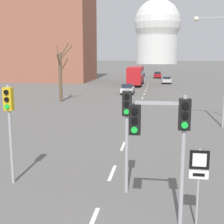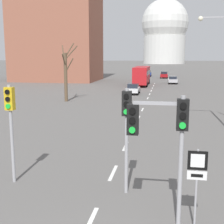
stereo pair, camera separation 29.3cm
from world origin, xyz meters
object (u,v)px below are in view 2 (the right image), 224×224
(sedan_near_right, at_px, (133,89))
(sedan_far_left, at_px, (164,75))
(traffic_signal_near_right, at_px, (164,129))
(sedan_mid_centre, at_px, (148,73))
(traffic_signal_near_left, at_px, (10,115))
(traffic_signal_centre_tall, at_px, (127,121))
(sedan_near_left, at_px, (173,80))
(city_bus, at_px, (142,74))
(route_sign_post, at_px, (197,175))

(sedan_near_right, bearing_deg, sedan_far_left, 83.39)
(traffic_signal_near_right, distance_m, sedan_mid_centre, 76.70)
(traffic_signal_near_right, xyz_separation_m, traffic_signal_near_left, (-6.39, 2.49, -0.22))
(traffic_signal_centre_tall, bearing_deg, traffic_signal_near_left, 177.20)
(sedan_near_left, relative_size, city_bus, 0.41)
(sedan_near_left, bearing_deg, traffic_signal_centre_tall, -93.01)
(sedan_mid_centre, relative_size, city_bus, 0.42)
(sedan_far_left, bearing_deg, route_sign_post, -88.68)
(traffic_signal_near_right, distance_m, traffic_signal_near_left, 6.86)
(traffic_signal_near_right, bearing_deg, sedan_mid_centre, 93.79)
(traffic_signal_centre_tall, bearing_deg, city_bus, 93.80)
(traffic_signal_near_right, distance_m, route_sign_post, 1.76)
(traffic_signal_near_left, distance_m, route_sign_post, 7.94)
(traffic_signal_centre_tall, bearing_deg, sedan_far_left, 89.29)
(traffic_signal_near_left, distance_m, sedan_far_left, 68.54)
(traffic_signal_near_right, relative_size, sedan_near_left, 0.96)
(city_bus, bearing_deg, sedan_far_left, 79.31)
(city_bus, bearing_deg, traffic_signal_near_right, -84.73)
(traffic_signal_near_left, height_order, sedan_far_left, traffic_signal_near_left)
(traffic_signal_centre_tall, distance_m, route_sign_post, 3.56)
(route_sign_post, relative_size, sedan_mid_centre, 0.58)
(traffic_signal_near_right, bearing_deg, route_sign_post, -1.37)
(traffic_signal_centre_tall, xyz_separation_m, traffic_signal_near_left, (-4.95, 0.24, 0.03))
(traffic_signal_near_right, relative_size, traffic_signal_centre_tall, 1.01)
(sedan_mid_centre, bearing_deg, traffic_signal_centre_tall, -87.20)
(sedan_mid_centre, bearing_deg, traffic_signal_near_left, -91.02)
(route_sign_post, xyz_separation_m, city_bus, (-5.63, 49.63, 0.26))
(traffic_signal_near_left, bearing_deg, sedan_mid_centre, 88.98)
(sedan_near_left, distance_m, city_bus, 7.79)
(route_sign_post, distance_m, sedan_near_left, 54.58)
(route_sign_post, height_order, sedan_near_right, route_sign_post)
(sedan_mid_centre, bearing_deg, sedan_far_left, -52.01)
(traffic_signal_near_right, bearing_deg, sedan_near_right, 97.53)
(traffic_signal_near_left, relative_size, sedan_far_left, 0.94)
(traffic_signal_near_left, relative_size, route_sign_post, 1.62)
(traffic_signal_near_left, height_order, route_sign_post, traffic_signal_near_left)
(traffic_signal_near_right, height_order, traffic_signal_near_left, traffic_signal_near_right)
(traffic_signal_near_right, xyz_separation_m, sedan_near_right, (-4.68, 35.41, -2.40))
(route_sign_post, bearing_deg, sedan_far_left, 91.32)
(sedan_mid_centre, xyz_separation_m, sedan_far_left, (4.48, -5.74, -0.00))
(sedan_near_right, height_order, sedan_mid_centre, sedan_mid_centre)
(route_sign_post, height_order, sedan_far_left, route_sign_post)
(traffic_signal_near_left, xyz_separation_m, sedan_near_right, (1.71, 32.92, -2.19))
(sedan_near_left, height_order, sedan_mid_centre, sedan_mid_centre)
(traffic_signal_near_right, bearing_deg, traffic_signal_near_left, 158.69)
(traffic_signal_near_right, height_order, city_bus, traffic_signal_near_right)
(traffic_signal_near_right, distance_m, city_bus, 49.83)
(sedan_near_left, relative_size, sedan_near_right, 1.13)
(sedan_near_left, distance_m, sedan_near_right, 20.05)
(sedan_mid_centre, relative_size, sedan_far_left, 1.00)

